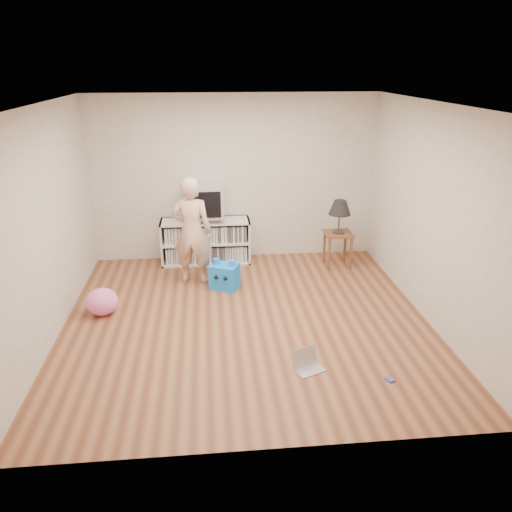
{
  "coord_description": "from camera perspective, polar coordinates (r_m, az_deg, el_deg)",
  "views": [
    {
      "loc": [
        -0.43,
        -5.52,
        3.02
      ],
      "look_at": [
        0.16,
        0.4,
        0.7
      ],
      "focal_mm": 35.0,
      "sensor_mm": 36.0,
      "label": 1
    }
  ],
  "objects": [
    {
      "name": "laptop",
      "position": [
        5.4,
        5.82,
        -12.11
      ],
      "size": [
        0.37,
        0.34,
        0.21
      ],
      "rotation": [
        0.0,
        0.0,
        0.4
      ],
      "color": "silver",
      "rests_on": "ground"
    },
    {
      "name": "media_unit",
      "position": [
        8.01,
        -5.77,
        1.73
      ],
      "size": [
        1.4,
        0.45,
        0.7
      ],
      "color": "white",
      "rests_on": "ground"
    },
    {
      "name": "crt_tv",
      "position": [
        7.8,
        -5.95,
        6.32
      ],
      "size": [
        0.6,
        0.53,
        0.5
      ],
      "color": "#A7A7AC",
      "rests_on": "dvd_deck"
    },
    {
      "name": "plush_blue",
      "position": [
        7.1,
        -3.61,
        -2.28
      ],
      "size": [
        0.46,
        0.42,
        0.43
      ],
      "rotation": [
        0.0,
        0.0,
        -0.4
      ],
      "color": "#107FFF",
      "rests_on": "ground"
    },
    {
      "name": "ceiling",
      "position": [
        5.55,
        -1.31,
        16.96
      ],
      "size": [
        4.5,
        4.5,
        0.01
      ],
      "primitive_type": "cube",
      "color": "white",
      "rests_on": "walls"
    },
    {
      "name": "ground",
      "position": [
        6.3,
        -1.11,
        -7.32
      ],
      "size": [
        4.5,
        4.5,
        0.0
      ],
      "primitive_type": "plane",
      "color": "brown",
      "rests_on": "ground"
    },
    {
      "name": "side_table",
      "position": [
        7.88,
        9.33,
        1.72
      ],
      "size": [
        0.42,
        0.42,
        0.55
      ],
      "color": "brown",
      "rests_on": "ground"
    },
    {
      "name": "playing_cards",
      "position": [
        5.39,
        15.04,
        -13.48
      ],
      "size": [
        0.1,
        0.11,
        0.02
      ],
      "primitive_type": "cube",
      "rotation": [
        0.0,
        0.0,
        0.41
      ],
      "color": "#434FB4",
      "rests_on": "ground"
    },
    {
      "name": "walls",
      "position": [
        5.8,
        -1.2,
        4.04
      ],
      "size": [
        4.52,
        4.52,
        2.6
      ],
      "color": "beige",
      "rests_on": "ground"
    },
    {
      "name": "table_lamp",
      "position": [
        7.73,
        9.56,
        5.4
      ],
      "size": [
        0.34,
        0.34,
        0.52
      ],
      "color": "#333333",
      "rests_on": "side_table"
    },
    {
      "name": "person",
      "position": [
        7.13,
        -7.34,
        2.83
      ],
      "size": [
        0.63,
        0.47,
        1.56
      ],
      "primitive_type": "imported",
      "rotation": [
        0.0,
        0.0,
        2.95
      ],
      "color": "beige",
      "rests_on": "ground"
    },
    {
      "name": "plush_pink",
      "position": [
        6.67,
        -17.18,
        -5.0
      ],
      "size": [
        0.48,
        0.48,
        0.35
      ],
      "primitive_type": "ellipsoid",
      "rotation": [
        0.0,
        0.0,
        -0.21
      ],
      "color": "pink",
      "rests_on": "ground"
    },
    {
      "name": "dvd_deck",
      "position": [
        7.88,
        -5.87,
        4.33
      ],
      "size": [
        0.45,
        0.35,
        0.07
      ],
      "primitive_type": "cube",
      "color": "gray",
      "rests_on": "media_unit"
    }
  ]
}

